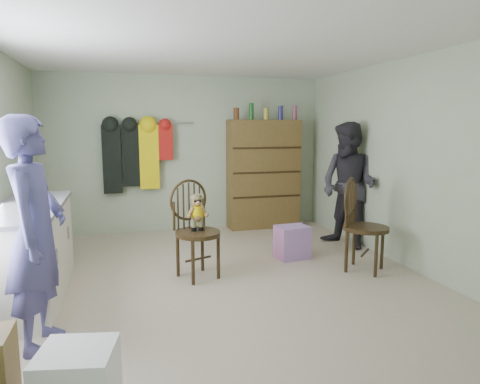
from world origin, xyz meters
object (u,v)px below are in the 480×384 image
object	(u,v)px
chair_front	(195,222)
chair_far	(360,221)
counter	(30,252)
dresser	(264,174)

from	to	relation	value
chair_front	chair_far	size ratio (longest dim) A/B	1.00
counter	chair_far	xyz separation A→B (m)	(3.58, -0.11, 0.12)
chair_far	dresser	world-z (taller)	dresser
chair_front	chair_far	bearing A→B (deg)	-30.15
chair_front	dresser	xyz separation A→B (m)	(1.53, 2.11, 0.28)
counter	chair_front	bearing A→B (deg)	6.50
counter	chair_front	size ratio (longest dim) A/B	1.69
chair_front	dresser	distance (m)	2.62
chair_far	dresser	size ratio (longest dim) A/B	0.54
dresser	chair_far	bearing A→B (deg)	-80.97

